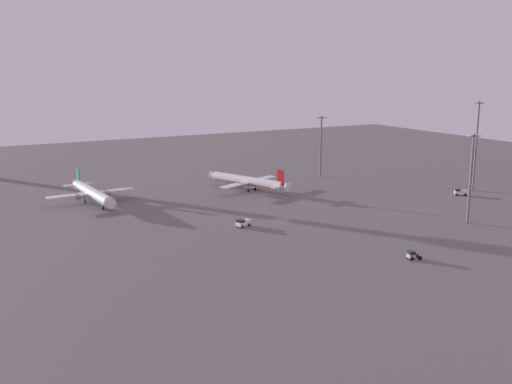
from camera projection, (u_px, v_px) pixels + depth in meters
name	position (u px, v px, depth m)	size (l,w,h in m)	color
ground_plane	(282.00, 220.00, 169.75)	(416.00, 416.00, 0.00)	#605E5B
airplane_terminal_side	(248.00, 181.00, 208.67)	(26.73, 33.89, 9.09)	white
airplane_taxiway_distant	(92.00, 193.00, 189.54)	(28.09, 36.07, 9.25)	silver
baggage_tractor	(243.00, 223.00, 162.56)	(4.54, 3.12, 2.25)	white
maintenance_van	(461.00, 192.00, 201.91)	(4.48, 4.07, 2.25)	white
pushback_tug	(412.00, 255.00, 135.27)	(3.43, 2.53, 2.05)	gray
apron_light_east	(321.00, 142.00, 234.59)	(4.80, 0.90, 23.96)	slate
apron_light_central	(471.00, 173.00, 163.84)	(4.80, 0.90, 25.19)	slate
apron_light_west	(476.00, 141.00, 206.94)	(4.80, 0.90, 31.39)	slate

